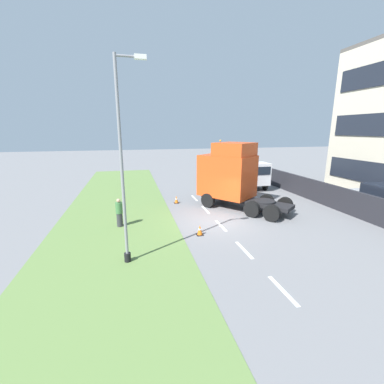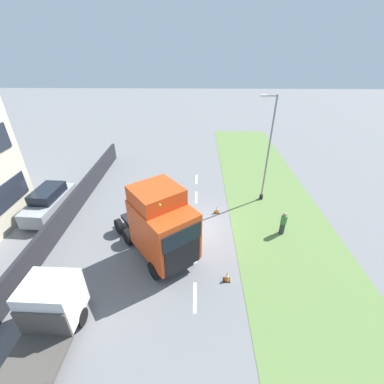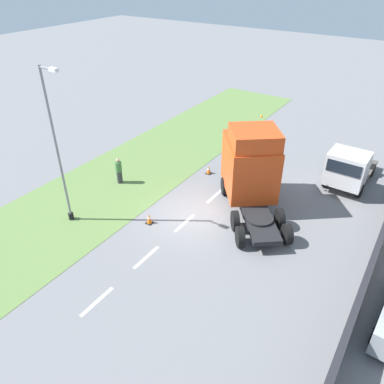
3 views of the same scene
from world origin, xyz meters
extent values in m
plane|color=slate|center=(0.00, 0.00, 0.00)|extent=(120.00, 120.00, 0.00)
cube|color=#607F42|center=(-6.00, 0.00, 0.01)|extent=(7.00, 44.00, 0.01)
cube|color=white|center=(0.00, -7.10, 0.00)|extent=(0.16, 1.80, 0.00)
cube|color=white|center=(0.00, -3.90, 0.00)|extent=(0.16, 1.80, 0.00)
cube|color=white|center=(0.00, -0.70, 0.00)|extent=(0.16, 1.80, 0.00)
cube|color=white|center=(0.00, 2.50, 0.00)|extent=(0.16, 1.80, 0.00)
cube|color=white|center=(0.00, 5.70, 0.00)|extent=(0.16, 1.80, 0.00)
cube|color=#232328|center=(9.00, 0.00, 0.82)|extent=(0.25, 24.00, 1.65)
cube|color=black|center=(2.67, 1.95, 0.67)|extent=(5.12, 6.00, 0.24)
cube|color=#DB4719|center=(1.77, 3.10, 2.25)|extent=(4.21, 4.39, 2.93)
cube|color=black|center=(0.64, 4.54, 1.61)|extent=(1.74, 1.38, 1.64)
cube|color=black|center=(0.64, 4.54, 2.90)|extent=(1.84, 1.46, 0.94)
cube|color=#DB4719|center=(2.10, 2.68, 4.17)|extent=(3.34, 3.32, 0.90)
sphere|color=orange|center=(1.65, 4.38, 4.69)|extent=(0.14, 0.14, 0.14)
cylinder|color=black|center=(3.58, 0.79, 0.85)|extent=(1.96, 1.96, 0.12)
cylinder|color=black|center=(0.34, 3.02, 0.52)|extent=(0.89, 1.02, 1.04)
cylinder|color=black|center=(2.18, 4.46, 0.52)|extent=(0.89, 1.02, 1.04)
cylinder|color=black|center=(2.45, 0.33, 0.52)|extent=(0.89, 1.02, 1.04)
cylinder|color=black|center=(4.29, 1.77, 0.52)|extent=(0.89, 1.02, 1.04)
cylinder|color=black|center=(3.26, -0.70, 0.52)|extent=(0.89, 1.02, 1.04)
cylinder|color=black|center=(5.10, 0.74, 0.52)|extent=(0.89, 1.02, 1.04)
cube|color=silver|center=(6.12, 7.13, 1.57)|extent=(2.22, 1.85, 1.97)
cube|color=black|center=(6.10, 6.22, 1.96)|extent=(1.91, 0.09, 0.71)
cube|color=#4C4742|center=(6.19, 9.68, 0.49)|extent=(2.26, 3.38, 0.18)
cube|color=#4C4742|center=(6.15, 8.07, 1.27)|extent=(2.17, 0.16, 1.38)
cylinder|color=black|center=(7.13, 7.10, 0.40)|extent=(0.26, 0.81, 0.80)
cylinder|color=black|center=(5.12, 7.16, 0.40)|extent=(0.26, 0.81, 0.80)
cube|color=#9EA3A8|center=(10.79, -1.45, 0.79)|extent=(2.10, 4.84, 1.04)
cube|color=black|center=(10.78, -1.56, 1.66)|extent=(1.70, 2.70, 0.70)
cylinder|color=black|center=(10.02, 0.14, 0.32)|extent=(0.24, 0.65, 0.64)
cylinder|color=black|center=(11.74, 0.04, 0.32)|extent=(0.24, 0.65, 0.64)
cylinder|color=black|center=(9.83, -2.93, 0.32)|extent=(0.24, 0.65, 0.64)
cylinder|color=black|center=(11.56, -3.04, 0.32)|extent=(0.24, 0.65, 0.64)
cylinder|color=black|center=(-5.30, -3.76, 0.20)|extent=(0.27, 0.27, 0.40)
cylinder|color=gray|center=(-5.30, -3.76, 4.07)|extent=(0.12, 0.12, 8.14)
cylinder|color=gray|center=(-4.85, -3.76, 8.04)|extent=(0.90, 0.09, 0.09)
cube|color=silver|center=(-4.40, -3.76, 8.04)|extent=(0.44, 0.20, 0.16)
cylinder|color=#333338|center=(-5.74, 0.57, 0.40)|extent=(0.34, 0.34, 0.81)
cylinder|color=#3F723F|center=(-5.74, 0.57, 1.13)|extent=(0.39, 0.39, 0.64)
sphere|color=tan|center=(-5.74, 0.57, 1.56)|extent=(0.22, 0.22, 0.22)
cube|color=black|center=(-1.70, 4.61, 0.01)|extent=(0.36, 0.36, 0.03)
cone|color=orange|center=(-1.70, 4.61, 0.31)|extent=(0.28, 0.28, 0.55)
cylinder|color=white|center=(-1.70, 4.61, 0.33)|extent=(0.17, 0.17, 0.07)
cube|color=black|center=(-1.56, -1.72, 0.01)|extent=(0.36, 0.36, 0.03)
cone|color=orange|center=(-1.56, -1.72, 0.31)|extent=(0.28, 0.28, 0.55)
cylinder|color=white|center=(-1.56, -1.72, 0.33)|extent=(0.17, 0.17, 0.07)
camera|label=1|loc=(-4.94, -14.06, 5.48)|focal=24.00mm
camera|label=2|loc=(-0.03, 14.15, 11.17)|focal=24.00mm
camera|label=3|loc=(9.08, -13.82, 12.00)|focal=35.00mm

